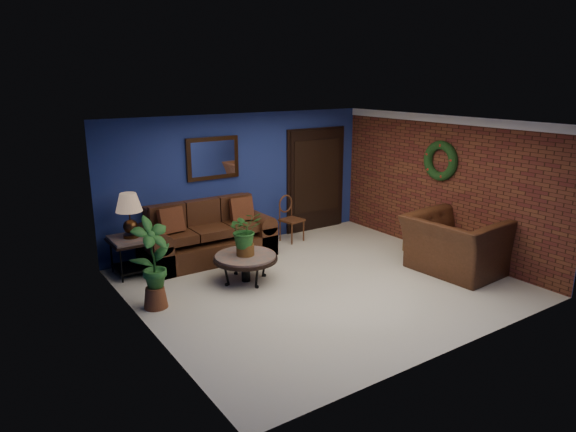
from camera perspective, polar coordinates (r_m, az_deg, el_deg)
floor at (r=8.16m, az=3.61°, el=-7.48°), size 5.50×5.50×0.00m
wall_back at (r=9.82m, az=-5.18°, el=4.02°), size 5.50×0.04×2.50m
wall_left at (r=6.52m, az=-15.79°, el=-2.27°), size 0.04×5.00×2.50m
wall_right_brick at (r=9.66m, az=16.83°, el=3.24°), size 0.04×5.00×2.50m
ceiling at (r=7.56m, az=3.93°, el=10.29°), size 5.50×5.00×0.02m
crown_molding at (r=9.47m, az=17.27°, el=10.22°), size 0.03×5.00×0.14m
wall_mirror at (r=9.43m, az=-8.35°, el=6.36°), size 1.02×0.06×0.77m
closet_door at (r=10.76m, az=3.12°, el=3.97°), size 1.44×0.06×2.18m
wreath at (r=9.56m, az=16.58°, el=5.90°), size 0.16×0.72×0.72m
sofa at (r=9.26m, az=-9.06°, el=-2.61°), size 2.30×0.99×1.04m
coffee_table at (r=8.13m, az=-4.74°, el=-4.72°), size 1.02×1.02×0.44m
end_table at (r=8.75m, az=-16.93°, el=-3.18°), size 0.69×0.69×0.63m
table_lamp at (r=8.58m, az=-17.24°, el=0.64°), size 0.42×0.42×0.70m
side_chair at (r=10.09m, az=0.16°, el=0.09°), size 0.45×0.45×0.91m
armchair at (r=8.89m, az=18.10°, el=-3.05°), size 1.37×1.54×0.95m
coffee_plant at (r=7.99m, az=-4.81°, el=-1.73°), size 0.57×0.51×0.71m
floor_plant at (r=9.78m, az=13.47°, el=-1.67°), size 0.33×0.26×0.74m
tall_plant at (r=7.33m, az=-14.79°, el=-4.81°), size 0.64×0.51×1.31m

